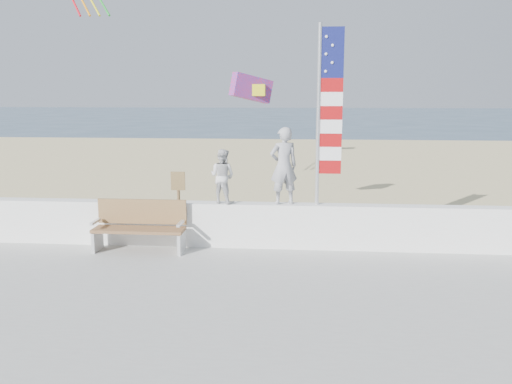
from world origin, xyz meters
TOP-DOWN VIEW (x-y plane):
  - ground at (0.00, 0.00)m, footprint 220.00×220.00m
  - sand at (0.00, 9.00)m, footprint 90.00×40.00m
  - seawall at (0.00, 2.00)m, footprint 30.00×0.35m
  - adult at (0.73, 2.00)m, footprint 0.65×0.54m
  - child at (-0.50, 2.00)m, footprint 0.65×0.59m
  - bench at (-2.09, 1.55)m, footprint 1.80×0.57m
  - flag at (1.53, 2.00)m, footprint 0.50×0.08m
  - parafoil_kite at (-0.17, 4.98)m, footprint 1.09×0.87m
  - sign at (-1.67, 3.13)m, footprint 0.32×0.07m

SIDE VIEW (x-z plane):
  - ground at x=0.00m, z-range 0.00..0.00m
  - sand at x=0.00m, z-range 0.00..0.08m
  - seawall at x=0.00m, z-range 0.18..1.08m
  - bench at x=-2.09m, z-range 0.19..1.19m
  - sign at x=-1.67m, z-range 0.21..1.67m
  - child at x=-0.50m, z-range 1.08..2.17m
  - adult at x=0.73m, z-range 1.08..2.62m
  - flag at x=1.53m, z-range 1.24..4.74m
  - parafoil_kite at x=-0.17m, z-range 2.99..3.77m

